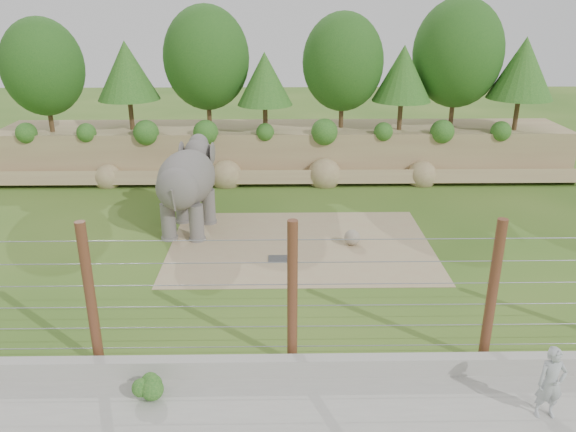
{
  "coord_description": "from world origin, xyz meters",
  "views": [
    {
      "loc": [
        -0.32,
        -16.79,
        8.86
      ],
      "look_at": [
        0.0,
        2.0,
        1.6
      ],
      "focal_mm": 35.0,
      "sensor_mm": 36.0,
      "label": 1
    }
  ],
  "objects_px": {
    "barrier_fence": "(292,295)",
    "zookeeper": "(551,383)",
    "elephant": "(188,190)",
    "stone_ball": "(352,237)"
  },
  "relations": [
    {
      "from": "stone_ball",
      "to": "zookeeper",
      "type": "bearing_deg",
      "value": -71.38
    },
    {
      "from": "elephant",
      "to": "zookeeper",
      "type": "xyz_separation_m",
      "value": [
        9.68,
        -11.14,
        -0.85
      ]
    },
    {
      "from": "elephant",
      "to": "zookeeper",
      "type": "relative_size",
      "value": 2.43
    },
    {
      "from": "stone_ball",
      "to": "zookeeper",
      "type": "relative_size",
      "value": 0.34
    },
    {
      "from": "elephant",
      "to": "zookeeper",
      "type": "height_order",
      "value": "elephant"
    },
    {
      "from": "elephant",
      "to": "barrier_fence",
      "type": "bearing_deg",
      "value": -58.38
    },
    {
      "from": "barrier_fence",
      "to": "zookeeper",
      "type": "distance_m",
      "value": 6.18
    },
    {
      "from": "elephant",
      "to": "stone_ball",
      "type": "height_order",
      "value": "elephant"
    },
    {
      "from": "elephant",
      "to": "stone_ball",
      "type": "bearing_deg",
      "value": -5.79
    },
    {
      "from": "barrier_fence",
      "to": "zookeeper",
      "type": "height_order",
      "value": "barrier_fence"
    }
  ]
}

